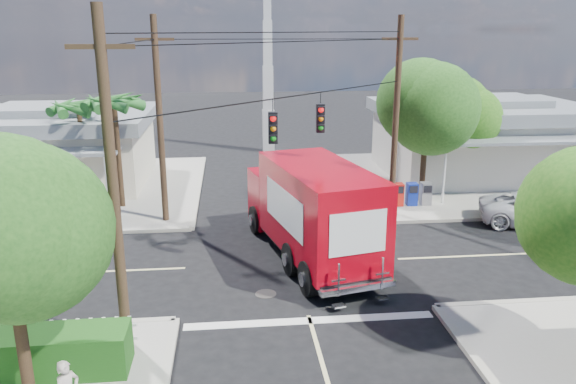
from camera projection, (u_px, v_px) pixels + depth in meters
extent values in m
plane|color=black|center=(294.00, 263.00, 20.90)|extent=(120.00, 120.00, 0.00)
cube|color=#9E998F|center=(460.00, 179.00, 32.49)|extent=(14.00, 14.00, 0.14)
cube|color=#A6A193|center=(341.00, 182.00, 31.79)|extent=(0.25, 14.00, 0.14)
cube|color=#A6A193|center=(521.00, 217.00, 25.81)|extent=(14.00, 0.25, 0.14)
cube|color=#9E998F|center=(68.00, 190.00, 30.28)|extent=(14.00, 14.00, 0.14)
cube|color=#A6A193|center=(199.00, 186.00, 30.98)|extent=(0.25, 14.00, 0.14)
cube|color=#A6A193|center=(23.00, 235.00, 23.59)|extent=(14.00, 0.25, 0.14)
cube|color=beige|center=(273.00, 190.00, 30.45)|extent=(0.12, 12.00, 0.01)
cube|color=beige|center=(548.00, 253.00, 21.90)|extent=(12.00, 0.12, 0.01)
cube|color=beige|center=(14.00, 275.00, 19.89)|extent=(12.00, 0.12, 0.01)
cube|color=silver|center=(310.00, 321.00, 16.79)|extent=(7.50, 0.40, 0.01)
cube|color=beige|center=(481.00, 145.00, 33.10)|extent=(11.00, 8.00, 3.40)
cube|color=gray|center=(484.00, 110.00, 32.53)|extent=(11.80, 8.80, 0.70)
cube|color=gray|center=(485.00, 101.00, 32.39)|extent=(6.05, 4.40, 0.50)
cube|color=gray|center=(525.00, 140.00, 28.09)|extent=(9.90, 1.80, 0.15)
cylinder|color=silver|center=(444.00, 175.00, 27.29)|extent=(0.12, 0.12, 2.90)
cube|color=beige|center=(54.00, 154.00, 31.14)|extent=(10.00, 8.00, 3.20)
cube|color=gray|center=(49.00, 119.00, 30.60)|extent=(10.80, 8.80, 0.70)
cube|color=gray|center=(48.00, 110.00, 30.46)|extent=(5.50, 4.40, 0.50)
cube|color=gray|center=(20.00, 153.00, 26.16)|extent=(9.00, 1.80, 0.15)
cylinder|color=silver|center=(107.00, 183.00, 26.17)|extent=(0.12, 0.12, 2.70)
cube|color=silver|center=(268.00, 131.00, 39.63)|extent=(0.80, 0.80, 3.00)
cube|color=silver|center=(268.00, 88.00, 38.80)|extent=(0.70, 0.70, 3.00)
cube|color=silver|center=(268.00, 43.00, 37.96)|extent=(0.60, 0.60, 3.00)
cylinder|color=#422D1C|center=(20.00, 328.00, 12.47)|extent=(0.28, 0.28, 3.71)
sphere|color=#1D4C17|center=(6.00, 230.00, 11.83)|extent=(3.71, 3.71, 3.71)
sphere|color=#1D4C17|center=(18.00, 240.00, 11.61)|extent=(3.25, 3.25, 3.25)
cylinder|color=#422D1C|center=(424.00, 161.00, 27.51)|extent=(0.28, 0.28, 4.10)
sphere|color=#1D4C17|center=(427.00, 109.00, 26.79)|extent=(4.10, 4.10, 4.10)
sphere|color=#1D4C17|center=(418.00, 103.00, 26.87)|extent=(3.33, 3.33, 3.33)
sphere|color=#1D4C17|center=(436.00, 112.00, 26.58)|extent=(3.58, 3.58, 3.58)
cylinder|color=#422D1C|center=(457.00, 155.00, 29.94)|extent=(0.28, 0.28, 3.58)
sphere|color=#235F15|center=(460.00, 113.00, 29.32)|extent=(3.58, 3.58, 3.58)
sphere|color=#235F15|center=(452.00, 109.00, 29.40)|extent=(2.91, 2.91, 2.91)
sphere|color=#235F15|center=(469.00, 116.00, 29.10)|extent=(3.14, 3.14, 3.14)
cylinder|color=#422D1C|center=(119.00, 156.00, 26.57)|extent=(0.24, 0.24, 5.00)
cone|color=#286A28|center=(134.00, 100.00, 25.94)|extent=(0.50, 2.06, 0.98)
cone|color=#286A28|center=(129.00, 99.00, 26.57)|extent=(1.92, 1.68, 0.98)
cone|color=#286A28|center=(113.00, 98.00, 26.66)|extent=(2.12, 0.95, 0.98)
cone|color=#286A28|center=(98.00, 100.00, 26.14)|extent=(1.34, 2.07, 0.98)
cone|color=#286A28|center=(94.00, 102.00, 25.39)|extent=(1.34, 2.07, 0.98)
cone|color=#286A28|center=(106.00, 103.00, 24.99)|extent=(2.12, 0.95, 0.98)
cone|color=#286A28|center=(124.00, 102.00, 25.23)|extent=(1.92, 1.68, 0.98)
cylinder|color=#422D1C|center=(83.00, 154.00, 27.86)|extent=(0.24, 0.24, 4.60)
cone|color=#286A28|center=(97.00, 105.00, 27.28)|extent=(0.50, 2.06, 0.98)
cone|color=#286A28|center=(94.00, 104.00, 27.92)|extent=(1.92, 1.68, 0.98)
cone|color=#286A28|center=(79.00, 103.00, 28.01)|extent=(2.12, 0.95, 0.98)
cone|color=#286A28|center=(63.00, 105.00, 27.48)|extent=(1.34, 2.07, 0.98)
cone|color=#286A28|center=(59.00, 107.00, 26.73)|extent=(1.34, 2.07, 0.98)
cone|color=#286A28|center=(69.00, 108.00, 26.33)|extent=(2.12, 0.95, 0.98)
cone|color=#286A28|center=(87.00, 107.00, 26.57)|extent=(1.92, 1.68, 0.98)
cylinder|color=#473321|center=(113.00, 190.00, 14.15)|extent=(0.28, 0.28, 9.00)
cube|color=#473321|center=(100.00, 47.00, 13.18)|extent=(1.60, 0.12, 0.12)
cylinder|color=#473321|center=(396.00, 120.00, 25.13)|extent=(0.28, 0.28, 9.00)
cube|color=#473321|center=(400.00, 39.00, 24.16)|extent=(1.60, 0.12, 0.12)
cylinder|color=#473321|center=(160.00, 124.00, 24.09)|extent=(0.28, 0.28, 9.00)
cube|color=#473321|center=(155.00, 39.00, 23.11)|extent=(1.60, 0.12, 0.12)
cylinder|color=black|center=(294.00, 96.00, 19.17)|extent=(10.43, 10.43, 0.04)
cube|color=black|center=(273.00, 128.00, 18.59)|extent=(0.30, 0.24, 1.05)
sphere|color=red|center=(273.00, 119.00, 18.36)|extent=(0.20, 0.20, 0.20)
cube|color=black|center=(320.00, 118.00, 20.60)|extent=(0.30, 0.24, 1.05)
sphere|color=red|center=(321.00, 110.00, 20.37)|extent=(0.20, 0.20, 0.20)
cube|color=silver|center=(22.00, 344.00, 14.63)|extent=(5.94, 0.05, 0.08)
cube|color=silver|center=(19.00, 331.00, 14.52)|extent=(5.94, 0.05, 0.08)
cube|color=silver|center=(131.00, 333.00, 14.87)|extent=(0.09, 0.06, 1.00)
cube|color=#1A4C14|center=(1.00, 355.00, 13.79)|extent=(6.20, 1.20, 1.10)
cube|color=red|center=(398.00, 194.00, 27.21)|extent=(0.50, 0.50, 1.10)
cube|color=navy|center=(412.00, 194.00, 27.28)|extent=(0.50, 0.50, 1.10)
cube|color=slate|center=(426.00, 194.00, 27.35)|extent=(0.50, 0.50, 1.10)
cube|color=black|center=(309.00, 241.00, 21.46)|extent=(4.30, 8.71, 0.27)
cube|color=#AF0312|center=(282.00, 197.00, 24.19)|extent=(2.92, 2.36, 2.36)
cube|color=black|center=(277.00, 183.00, 24.75)|extent=(2.25, 0.77, 1.02)
cube|color=silver|center=(275.00, 207.00, 25.28)|extent=(2.43, 0.69, 0.38)
cube|color=#AF0312|center=(320.00, 209.00, 20.14)|extent=(4.02, 6.67, 3.11)
cube|color=white|center=(354.00, 201.00, 20.52)|extent=(0.90, 3.76, 1.39)
cube|color=white|center=(284.00, 208.00, 19.67)|extent=(0.90, 3.76, 1.39)
cube|color=white|center=(358.00, 233.00, 17.25)|extent=(1.88, 0.46, 1.39)
cube|color=silver|center=(358.00, 287.00, 17.62)|extent=(2.57, 0.85, 0.19)
cube|color=silver|center=(338.00, 280.00, 17.14)|extent=(0.48, 0.17, 1.07)
cube|color=silver|center=(382.00, 273.00, 17.61)|extent=(0.48, 0.17, 1.07)
cylinder|color=black|center=(256.00, 220.00, 23.90)|extent=(0.60, 1.23, 1.18)
cylinder|color=black|center=(310.00, 214.00, 24.67)|extent=(0.60, 1.23, 1.18)
cylinder|color=black|center=(309.00, 279.00, 18.25)|extent=(0.60, 1.23, 1.18)
cylinder|color=black|center=(376.00, 268.00, 19.03)|extent=(0.60, 1.23, 1.18)
imported|color=silver|center=(539.00, 210.00, 24.76)|extent=(5.53, 3.78, 1.41)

